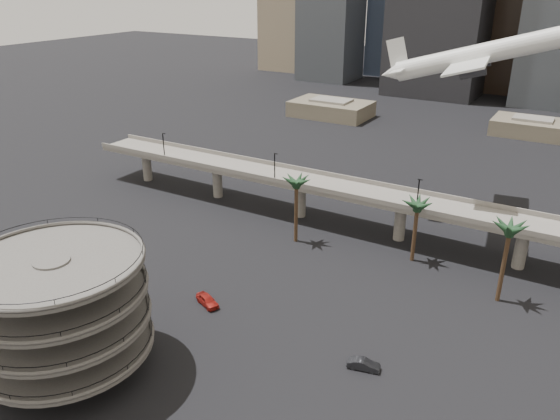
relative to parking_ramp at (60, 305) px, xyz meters
The scene contains 8 objects.
ground 16.79m from the parking_ramp, 17.10° to the left, with size 700.00×700.00×0.00m, color black.
parking_ramp is the anchor object (origin of this frame).
overpass 60.46m from the parking_ramp, 77.57° to the left, with size 130.00×9.30×14.70m.
palm_trees 55.67m from the parking_ramp, 60.95° to the left, with size 42.40×10.40×14.00m.
low_buildings 147.81m from the parking_ramp, 82.26° to the left, with size 135.00×27.50×6.80m.
airborne_jet 85.21m from the parking_ramp, 68.16° to the left, with size 37.55×33.48×13.65m.
car_a 23.90m from the parking_ramp, 74.09° to the left, with size 1.94×4.83×1.65m, color maroon.
car_b 39.57m from the parking_ramp, 30.72° to the left, with size 1.52×4.35×1.43m, color black.
Camera 1 is at (40.16, -39.51, 47.67)m, focal length 35.00 mm.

